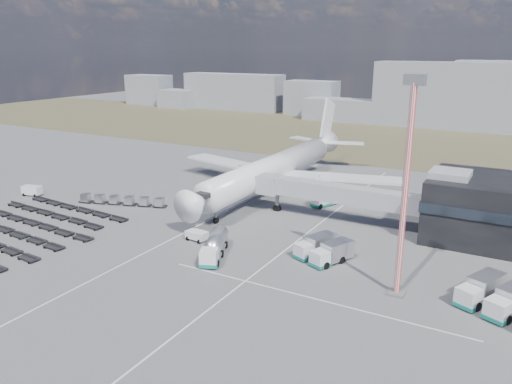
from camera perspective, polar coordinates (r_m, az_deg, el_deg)
The scene contains 14 objects.
ground at distance 81.30m, azimuth -8.12°, elevation -5.41°, with size 420.00×420.00×0.00m, color #565659.
grass_strip at distance 178.42m, azimuth 13.81°, elevation 6.14°, with size 420.00×90.00×0.01m, color #49452C.
lane_markings at distance 78.50m, azimuth -1.06°, elevation -6.04°, with size 47.12×110.00×0.01m.
jet_bridge at distance 89.22m, azimuth 8.00°, elevation -0.01°, with size 30.30×3.80×7.05m.
airliner at distance 105.99m, azimuth 2.38°, elevation 2.86°, with size 51.59×64.53×17.62m.
skyline at distance 214.24m, azimuth 16.84°, elevation 10.15°, with size 284.23×24.24×25.20m.
fuel_tanker at distance 73.98m, azimuth -4.78°, elevation -6.19°, with size 6.14×10.16×3.22m.
pushback_tug at distance 80.50m, azimuth -6.76°, elevation -4.99°, with size 3.47×1.95×1.54m, color white.
utility_van at distance 113.59m, azimuth -24.24°, elevation 0.12°, with size 3.93×1.78×2.13m, color white.
catering_truck at distance 98.23m, azimuth 7.93°, elevation -0.69°, with size 4.59×6.67×2.83m.
service_trucks_near at distance 73.57m, azimuth 7.71°, elevation -6.51°, with size 7.97×8.56×2.76m.
uld_row at distance 100.97m, azimuth -15.05°, elevation -0.91°, with size 17.71×7.07×1.65m.
baggage_dollies at distance 94.81m, azimuth -25.88°, elevation -3.50°, with size 32.50×27.18×0.81m.
floodlight_mast at distance 61.29m, azimuth 16.69°, elevation 0.14°, with size 2.55×2.08×26.89m.
Camera 1 is at (46.56, -59.66, 29.69)m, focal length 35.00 mm.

